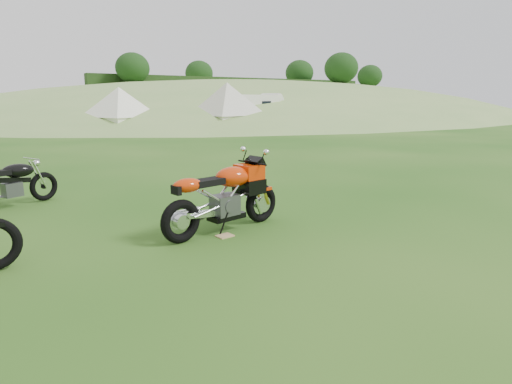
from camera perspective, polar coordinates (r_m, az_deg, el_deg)
ground at (r=6.19m, az=5.15°, el=-6.19°), size 120.00×120.00×0.00m
hillside at (r=52.50m, az=-1.55°, el=10.29°), size 80.00×64.00×8.00m
hedgerow at (r=52.50m, az=-1.55°, el=10.29°), size 36.00×1.20×8.60m
sport_motorcycle at (r=6.35m, az=-4.34°, el=0.04°), size 2.09×0.84×1.22m
plywood_board at (r=6.27m, az=-4.18°, el=-5.85°), size 0.25×0.21×0.02m
vintage_moto_d at (r=8.95m, az=-29.94°, el=1.06°), size 1.77×1.11×0.93m
tent_mid at (r=26.49m, az=-17.69°, el=10.42°), size 3.99×3.99×2.60m
tent_right at (r=26.23m, az=-3.85°, el=11.14°), size 3.64×3.64×2.77m
caravan at (r=28.27m, az=-1.04°, el=10.70°), size 4.88×2.46×2.22m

